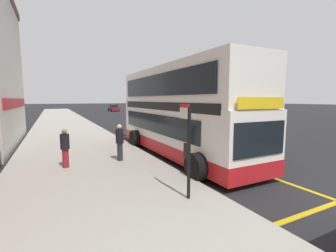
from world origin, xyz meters
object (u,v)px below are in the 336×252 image
Objects in this scene: bus_stop_sign at (187,143)px; parked_car_navy_distant at (195,120)px; parked_car_maroon_far at (114,108)px; double_decker_bus at (179,115)px; pedestrian_further_back at (120,141)px; pedestrian_waiting_near_sign at (65,147)px.

parked_car_navy_distant is (9.68, 14.20, -0.87)m from bus_stop_sign.
parked_car_maroon_far is at bearing 78.59° from bus_stop_sign.
pedestrian_further_back is at bearing -174.18° from double_decker_bus.
bus_stop_sign is 0.61× the size of parked_car_maroon_far.
parked_car_maroon_far is 46.76m from pedestrian_waiting_near_sign.
double_decker_bus is 5.48m from pedestrian_waiting_near_sign.
double_decker_bus is 11.76m from parked_car_navy_distant.
double_decker_bus is 2.46× the size of parked_car_maroon_far.
parked_car_navy_distant is 15.79m from pedestrian_waiting_near_sign.
double_decker_bus reaches higher than parked_car_navy_distant.
parked_car_maroon_far is 2.61× the size of pedestrian_further_back.
parked_car_navy_distant is 14.07m from pedestrian_further_back.
bus_stop_sign is at bearing -117.06° from double_decker_bus.
pedestrian_further_back is at bearing 40.91° from parked_car_navy_distant.
parked_car_navy_distant is at bearing 52.31° from double_decker_bus.
pedestrian_waiting_near_sign is at bearing 121.83° from bus_stop_sign.
bus_stop_sign reaches higher than parked_car_maroon_far.
double_decker_bus reaches higher than pedestrian_waiting_near_sign.
pedestrian_waiting_near_sign reaches higher than parked_car_navy_distant.
pedestrian_waiting_near_sign is at bearing -104.62° from parked_car_maroon_far.
double_decker_bus is at bearing 62.94° from bus_stop_sign.
pedestrian_waiting_near_sign reaches higher than parked_car_maroon_far.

